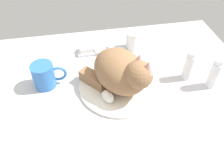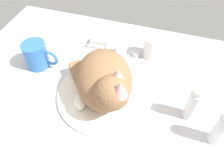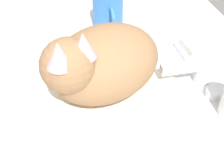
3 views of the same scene
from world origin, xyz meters
TOP-DOWN VIEW (x-y plane):
  - ground_plane at (0.00, 0.00)cm, footprint 110.00×82.50cm
  - sink_basin at (0.00, 0.00)cm, footprint 31.35×31.35cm
  - faucet at (0.00, 19.87)cm, footprint 13.77×11.55cm
  - cat at (0.55, -1.31)cm, footprint 27.63×27.95cm
  - coffee_mug at (-27.73, 5.98)cm, footprint 12.82×8.32cm
  - rinse_cup at (11.00, 23.55)cm, footprint 6.31×6.31cm
  - soap_dish at (-9.92, 23.68)cm, footprint 9.00×6.40cm
  - soap_bar at (-9.92, 23.68)cm, footprint 7.16×4.76cm
  - toothpaste_bottle at (27.14, -0.27)cm, footprint 3.71×3.71cm
  - mouthwash_bottle at (34.59, -5.94)cm, footprint 3.77×3.77cm

SIDE VIEW (x-z plane):
  - ground_plane at x=0.00cm, z-range -3.00..0.00cm
  - sink_basin at x=0.00cm, z-range 0.00..1.06cm
  - soap_dish at x=-9.92cm, z-range 0.00..1.20cm
  - soap_bar at x=-9.92cm, z-range 1.20..3.24cm
  - faucet at x=0.00cm, z-range -0.26..5.29cm
  - rinse_cup at x=11.00cm, z-range 0.00..8.32cm
  - coffee_mug at x=-27.73cm, z-range 0.00..9.97cm
  - toothpaste_bottle at x=27.14cm, z-range -0.45..12.32cm
  - mouthwash_bottle at x=34.59cm, z-range -0.46..12.45cm
  - cat at x=0.55cm, z-range 0.00..17.52cm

